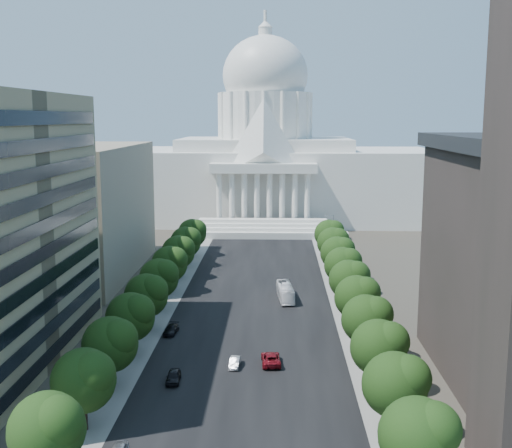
# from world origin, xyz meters

# --- Properties ---
(road_asphalt) EXTENTS (30.00, 260.00, 0.01)m
(road_asphalt) POSITION_xyz_m (0.00, 90.00, 0.00)
(road_asphalt) COLOR black
(road_asphalt) RESTS_ON ground
(sidewalk_left) EXTENTS (8.00, 260.00, 0.02)m
(sidewalk_left) POSITION_xyz_m (-19.00, 90.00, 0.00)
(sidewalk_left) COLOR gray
(sidewalk_left) RESTS_ON ground
(sidewalk_right) EXTENTS (8.00, 260.00, 0.02)m
(sidewalk_right) POSITION_xyz_m (19.00, 90.00, 0.00)
(sidewalk_right) COLOR gray
(sidewalk_right) RESTS_ON ground
(capitol) EXTENTS (120.00, 56.00, 73.00)m
(capitol) POSITION_xyz_m (0.00, 184.89, 20.01)
(capitol) COLOR white
(capitol) RESTS_ON ground
(office_block_left_far) EXTENTS (38.00, 52.00, 30.00)m
(office_block_left_far) POSITION_xyz_m (-48.00, 100.00, 15.00)
(office_block_left_far) COLOR gray
(office_block_left_far) RESTS_ON ground
(tree_l_a) EXTENTS (7.79, 7.60, 9.97)m
(tree_l_a) POSITION_xyz_m (-17.66, 11.81, 6.45)
(tree_l_a) COLOR #33261C
(tree_l_a) RESTS_ON ground
(tree_l_b) EXTENTS (7.79, 7.60, 9.97)m
(tree_l_b) POSITION_xyz_m (-17.66, 23.81, 6.45)
(tree_l_b) COLOR #33261C
(tree_l_b) RESTS_ON ground
(tree_l_c) EXTENTS (7.79, 7.60, 9.97)m
(tree_l_c) POSITION_xyz_m (-17.66, 35.81, 6.45)
(tree_l_c) COLOR #33261C
(tree_l_c) RESTS_ON ground
(tree_l_d) EXTENTS (7.79, 7.60, 9.97)m
(tree_l_d) POSITION_xyz_m (-17.66, 47.81, 6.45)
(tree_l_d) COLOR #33261C
(tree_l_d) RESTS_ON ground
(tree_l_e) EXTENTS (7.79, 7.60, 9.97)m
(tree_l_e) POSITION_xyz_m (-17.66, 59.81, 6.45)
(tree_l_e) COLOR #33261C
(tree_l_e) RESTS_ON ground
(tree_l_f) EXTENTS (7.79, 7.60, 9.97)m
(tree_l_f) POSITION_xyz_m (-17.66, 71.81, 6.45)
(tree_l_f) COLOR #33261C
(tree_l_f) RESTS_ON ground
(tree_l_g) EXTENTS (7.79, 7.60, 9.97)m
(tree_l_g) POSITION_xyz_m (-17.66, 83.81, 6.45)
(tree_l_g) COLOR #33261C
(tree_l_g) RESTS_ON ground
(tree_l_h) EXTENTS (7.79, 7.60, 9.97)m
(tree_l_h) POSITION_xyz_m (-17.66, 95.81, 6.45)
(tree_l_h) COLOR #33261C
(tree_l_h) RESTS_ON ground
(tree_l_i) EXTENTS (7.79, 7.60, 9.97)m
(tree_l_i) POSITION_xyz_m (-17.66, 107.81, 6.45)
(tree_l_i) COLOR #33261C
(tree_l_i) RESTS_ON ground
(tree_l_j) EXTENTS (7.79, 7.60, 9.97)m
(tree_l_j) POSITION_xyz_m (-17.66, 119.81, 6.45)
(tree_l_j) COLOR #33261C
(tree_l_j) RESTS_ON ground
(tree_r_a) EXTENTS (7.79, 7.60, 9.97)m
(tree_r_a) POSITION_xyz_m (18.34, 11.81, 6.45)
(tree_r_a) COLOR #33261C
(tree_r_a) RESTS_ON ground
(tree_r_b) EXTENTS (7.79, 7.60, 9.97)m
(tree_r_b) POSITION_xyz_m (18.34, 23.81, 6.45)
(tree_r_b) COLOR #33261C
(tree_r_b) RESTS_ON ground
(tree_r_c) EXTENTS (7.79, 7.60, 9.97)m
(tree_r_c) POSITION_xyz_m (18.34, 35.81, 6.45)
(tree_r_c) COLOR #33261C
(tree_r_c) RESTS_ON ground
(tree_r_d) EXTENTS (7.79, 7.60, 9.97)m
(tree_r_d) POSITION_xyz_m (18.34, 47.81, 6.45)
(tree_r_d) COLOR #33261C
(tree_r_d) RESTS_ON ground
(tree_r_e) EXTENTS (7.79, 7.60, 9.97)m
(tree_r_e) POSITION_xyz_m (18.34, 59.81, 6.45)
(tree_r_e) COLOR #33261C
(tree_r_e) RESTS_ON ground
(tree_r_f) EXTENTS (7.79, 7.60, 9.97)m
(tree_r_f) POSITION_xyz_m (18.34, 71.81, 6.45)
(tree_r_f) COLOR #33261C
(tree_r_f) RESTS_ON ground
(tree_r_g) EXTENTS (7.79, 7.60, 9.97)m
(tree_r_g) POSITION_xyz_m (18.34, 83.81, 6.45)
(tree_r_g) COLOR #33261C
(tree_r_g) RESTS_ON ground
(tree_r_h) EXTENTS (7.79, 7.60, 9.97)m
(tree_r_h) POSITION_xyz_m (18.34, 95.81, 6.45)
(tree_r_h) COLOR #33261C
(tree_r_h) RESTS_ON ground
(tree_r_i) EXTENTS (7.79, 7.60, 9.97)m
(tree_r_i) POSITION_xyz_m (18.34, 107.81, 6.45)
(tree_r_i) COLOR #33261C
(tree_r_i) RESTS_ON ground
(tree_r_j) EXTENTS (7.79, 7.60, 9.97)m
(tree_r_j) POSITION_xyz_m (18.34, 119.81, 6.45)
(tree_r_j) COLOR #33261C
(tree_r_j) RESTS_ON ground
(streetlight_b) EXTENTS (2.61, 0.44, 9.00)m
(streetlight_b) POSITION_xyz_m (19.90, 35.00, 5.82)
(streetlight_b) COLOR gray
(streetlight_b) RESTS_ON ground
(streetlight_c) EXTENTS (2.61, 0.44, 9.00)m
(streetlight_c) POSITION_xyz_m (19.90, 60.00, 5.82)
(streetlight_c) COLOR gray
(streetlight_c) RESTS_ON ground
(streetlight_d) EXTENTS (2.61, 0.44, 9.00)m
(streetlight_d) POSITION_xyz_m (19.90, 85.00, 5.82)
(streetlight_d) COLOR gray
(streetlight_d) RESTS_ON ground
(streetlight_e) EXTENTS (2.61, 0.44, 9.00)m
(streetlight_e) POSITION_xyz_m (19.90, 110.00, 5.82)
(streetlight_e) COLOR gray
(streetlight_e) RESTS_ON ground
(streetlight_f) EXTENTS (2.61, 0.44, 9.00)m
(streetlight_f) POSITION_xyz_m (19.90, 135.00, 5.82)
(streetlight_f) COLOR gray
(streetlight_f) RESTS_ON ground
(car_dark_a) EXTENTS (2.06, 4.70, 1.57)m
(car_dark_a) POSITION_xyz_m (-9.87, 38.08, 0.79)
(car_dark_a) COLOR black
(car_dark_a) RESTS_ON ground
(car_silver) EXTENTS (1.60, 4.14, 1.35)m
(car_silver) POSITION_xyz_m (-1.71, 43.91, 0.67)
(car_silver) COLOR #B6B8BF
(car_silver) RESTS_ON ground
(car_red) EXTENTS (3.17, 6.13, 1.65)m
(car_red) POSITION_xyz_m (3.62, 45.12, 0.83)
(car_red) COLOR maroon
(car_red) RESTS_ON ground
(car_dark_b) EXTENTS (2.36, 5.01, 1.41)m
(car_dark_b) POSITION_xyz_m (-13.50, 58.12, 0.71)
(car_dark_b) COLOR black
(car_dark_b) RESTS_ON ground
(city_bus) EXTENTS (3.69, 11.43, 3.13)m
(city_bus) POSITION_xyz_m (6.21, 79.58, 1.56)
(city_bus) COLOR white
(city_bus) RESTS_ON ground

